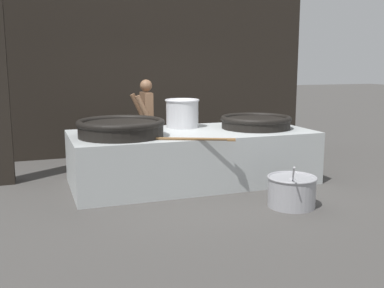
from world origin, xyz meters
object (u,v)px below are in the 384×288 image
at_px(cook, 146,120).
at_px(giant_wok_far, 256,122).
at_px(stock_pot, 182,113).
at_px(prep_bowl_vegetables, 292,190).
at_px(giant_wok_near, 121,127).

bearing_deg(cook, giant_wok_far, 139.17).
bearing_deg(stock_pot, prep_bowl_vegetables, -69.41).
bearing_deg(stock_pot, giant_wok_near, -151.90).
xyz_separation_m(giant_wok_far, cook, (-1.58, 1.45, -0.07)).
distance_m(giant_wok_far, prep_bowl_vegetables, 1.88).
relative_size(stock_pot, prep_bowl_vegetables, 0.74).
height_order(cook, prep_bowl_vegetables, cook).
distance_m(giant_wok_near, stock_pot, 1.37).
xyz_separation_m(cook, prep_bowl_vegetables, (1.26, -3.15, -0.66)).
bearing_deg(prep_bowl_vegetables, giant_wok_far, 79.32).
xyz_separation_m(giant_wok_near, cook, (0.78, 1.56, -0.10)).
distance_m(giant_wok_far, stock_pot, 1.29).
relative_size(giant_wok_near, prep_bowl_vegetables, 1.65).
xyz_separation_m(giant_wok_near, stock_pot, (1.20, 0.64, 0.11)).
bearing_deg(giant_wok_near, prep_bowl_vegetables, -38.03).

